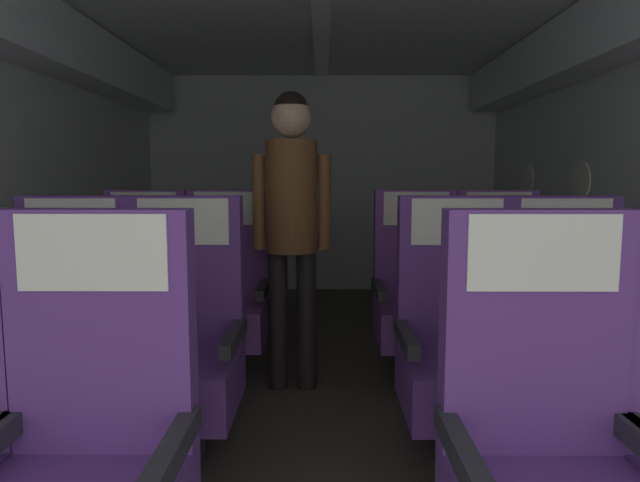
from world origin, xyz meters
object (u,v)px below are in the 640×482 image
seat_c_left_window (142,299)px  seat_c_right_window (417,299)px  seat_c_left_aisle (226,298)px  seat_b_left_aisle (181,349)px  seat_b_right_aisle (569,349)px  flight_attendant (292,208)px  seat_c_right_aisle (500,299)px  seat_b_right_window (459,350)px  seat_b_left_window (67,348)px  seat_a_right_window (549,469)px  seat_a_left_aisle (86,468)px

seat_c_left_window → seat_c_right_window: same height
seat_c_left_window → seat_c_left_aisle: size_ratio=1.00×
seat_b_left_aisle → seat_c_left_window: (-0.48, 0.95, 0.00)m
seat_b_right_aisle → flight_attendant: (-1.22, 0.76, 0.55)m
seat_c_right_aisle → seat_c_right_window: 0.50m
seat_b_right_window → seat_c_right_aisle: size_ratio=1.00×
seat_b_left_window → seat_c_right_aisle: same height
seat_c_left_aisle → seat_c_right_aisle: size_ratio=1.00×
seat_b_left_window → seat_c_right_aisle: (2.15, 0.97, 0.00)m
seat_c_left_window → seat_c_left_aisle: same height
seat_c_left_window → seat_c_right_window: bearing=0.5°
seat_a_right_window → seat_b_right_aisle: bearing=63.9°
seat_b_right_aisle → seat_c_left_window: bearing=156.0°
seat_c_right_aisle → flight_attendant: flight_attendant is taller
seat_b_left_aisle → seat_c_left_window: 1.06m
seat_b_right_window → seat_c_left_window: size_ratio=1.00×
seat_a_right_window → seat_c_right_window: bearing=90.3°
seat_b_left_window → flight_attendant: bearing=39.7°
seat_b_left_window → seat_c_left_window: (0.01, 0.95, 0.00)m
seat_a_right_window → seat_b_left_window: 1.92m
seat_a_right_window → flight_attendant: bearing=113.2°
seat_b_right_window → seat_b_left_aisle: bearing=-179.9°
seat_a_right_window → seat_b_left_aisle: 1.52m
seat_b_right_window → seat_c_right_window: size_ratio=1.00×
seat_a_left_aisle → seat_b_right_aisle: size_ratio=1.00×
seat_a_right_window → seat_c_left_aisle: 2.26m
seat_c_right_aisle → flight_attendant: size_ratio=0.67×
seat_a_left_aisle → flight_attendant: size_ratio=0.67×
seat_b_right_aisle → seat_c_right_window: (-0.49, 0.96, 0.00)m
seat_b_left_aisle → seat_a_right_window: bearing=-39.5°
seat_c_right_window → flight_attendant: flight_attendant is taller
seat_b_right_window → flight_attendant: (-0.75, 0.76, 0.55)m
seat_b_left_aisle → flight_attendant: size_ratio=0.67×
seat_a_left_aisle → seat_c_right_window: same height
seat_b_left_aisle → seat_b_right_window: same height
seat_c_left_aisle → flight_attendant: size_ratio=0.67×
seat_c_left_window → seat_c_right_aisle: bearing=0.5°
seat_a_right_window → seat_c_left_window: bearing=130.6°
seat_c_right_aisle → seat_c_right_window: bearing=-179.4°
seat_b_left_window → seat_b_right_aisle: 2.13m
seat_a_right_window → seat_b_left_aisle: size_ratio=1.00×
seat_a_left_aisle → seat_b_left_aisle: same height
seat_b_right_window → seat_c_right_window: (-0.02, 0.96, 0.00)m
seat_b_left_window → seat_c_right_window: (1.65, 0.96, 0.00)m
seat_b_right_aisle → seat_c_left_aisle: bearing=149.2°
seat_c_left_aisle → seat_c_right_window: (1.14, -0.01, 0.00)m
seat_b_right_window → flight_attendant: 1.20m
seat_b_left_window → seat_c_right_aisle: 2.35m
seat_c_right_window → seat_c_right_aisle: bearing=0.6°
seat_c_left_window → seat_c_left_aisle: bearing=3.2°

